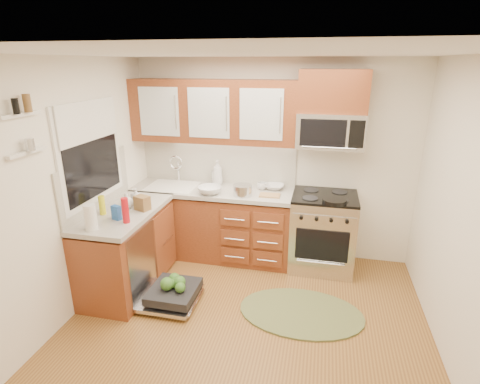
% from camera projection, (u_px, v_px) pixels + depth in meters
% --- Properties ---
extents(floor, '(3.50, 3.50, 0.00)m').
position_uv_depth(floor, '(244.00, 333.00, 3.56)').
color(floor, brown).
rests_on(floor, ground).
extents(ceiling, '(3.50, 3.50, 0.00)m').
position_uv_depth(ceiling, '(245.00, 53.00, 2.74)').
color(ceiling, white).
rests_on(ceiling, ground).
extents(wall_back, '(3.50, 0.04, 2.50)m').
position_uv_depth(wall_back, '(273.00, 161.00, 4.76)').
color(wall_back, white).
rests_on(wall_back, ground).
extents(wall_front, '(3.50, 0.04, 2.50)m').
position_uv_depth(wall_front, '(155.00, 368.00, 1.54)').
color(wall_front, white).
rests_on(wall_front, ground).
extents(wall_left, '(0.04, 3.50, 2.50)m').
position_uv_depth(wall_left, '(62.00, 196.00, 3.51)').
color(wall_left, white).
rests_on(wall_left, ground).
extents(wall_right, '(0.04, 3.50, 2.50)m').
position_uv_depth(wall_right, '(473.00, 231.00, 2.79)').
color(wall_right, white).
rests_on(wall_right, ground).
extents(base_cabinet_back, '(2.05, 0.60, 0.85)m').
position_uv_depth(base_cabinet_back, '(213.00, 225.00, 4.91)').
color(base_cabinet_back, '#612C15').
rests_on(base_cabinet_back, ground).
extents(base_cabinet_left, '(0.60, 1.25, 0.85)m').
position_uv_depth(base_cabinet_left, '(128.00, 252.00, 4.20)').
color(base_cabinet_left, '#612C15').
rests_on(base_cabinet_left, ground).
extents(countertop_back, '(2.07, 0.64, 0.05)m').
position_uv_depth(countertop_back, '(212.00, 191.00, 4.74)').
color(countertop_back, '#B5B1A6').
rests_on(countertop_back, base_cabinet_back).
extents(countertop_left, '(0.64, 1.27, 0.05)m').
position_uv_depth(countertop_left, '(124.00, 213.00, 4.05)').
color(countertop_left, '#B5B1A6').
rests_on(countertop_left, base_cabinet_left).
extents(backsplash_back, '(2.05, 0.02, 0.57)m').
position_uv_depth(backsplash_back, '(218.00, 161.00, 4.91)').
color(backsplash_back, beige).
rests_on(backsplash_back, ground).
extents(backsplash_left, '(0.02, 1.25, 0.57)m').
position_uv_depth(backsplash_left, '(96.00, 184.00, 4.01)').
color(backsplash_left, beige).
rests_on(backsplash_left, ground).
extents(upper_cabinets, '(2.05, 0.35, 0.75)m').
position_uv_depth(upper_cabinets, '(213.00, 111.00, 4.55)').
color(upper_cabinets, '#612C15').
rests_on(upper_cabinets, ground).
extents(cabinet_over_mw, '(0.76, 0.35, 0.47)m').
position_uv_depth(cabinet_over_mw, '(333.00, 91.00, 4.17)').
color(cabinet_over_mw, '#612C15').
rests_on(cabinet_over_mw, ground).
extents(range, '(0.76, 0.64, 0.95)m').
position_uv_depth(range, '(322.00, 232.00, 4.58)').
color(range, silver).
rests_on(range, ground).
extents(microwave, '(0.76, 0.38, 0.40)m').
position_uv_depth(microwave, '(330.00, 130.00, 4.29)').
color(microwave, silver).
rests_on(microwave, ground).
extents(sink, '(0.62, 0.50, 0.26)m').
position_uv_depth(sink, '(173.00, 195.00, 4.87)').
color(sink, white).
rests_on(sink, ground).
extents(dishwasher, '(0.70, 0.60, 0.20)m').
position_uv_depth(dishwasher, '(171.00, 294.00, 3.98)').
color(dishwasher, silver).
rests_on(dishwasher, ground).
extents(window, '(0.03, 1.05, 1.05)m').
position_uv_depth(window, '(91.00, 153.00, 3.87)').
color(window, white).
rests_on(window, ground).
extents(window_blind, '(0.02, 0.96, 0.40)m').
position_uv_depth(window_blind, '(89.00, 121.00, 3.76)').
color(window_blind, white).
rests_on(window_blind, ground).
extents(shelf_upper, '(0.04, 0.40, 0.03)m').
position_uv_depth(shelf_upper, '(20.00, 115.00, 2.92)').
color(shelf_upper, white).
rests_on(shelf_upper, ground).
extents(shelf_lower, '(0.04, 0.40, 0.03)m').
position_uv_depth(shelf_lower, '(27.00, 152.00, 3.02)').
color(shelf_lower, white).
rests_on(shelf_lower, ground).
extents(rug, '(1.49, 1.27, 0.02)m').
position_uv_depth(rug, '(301.00, 312.00, 3.84)').
color(rug, olive).
rests_on(rug, ground).
extents(skillet, '(0.29, 0.29, 0.05)m').
position_uv_depth(skillet, '(334.00, 201.00, 4.17)').
color(skillet, black).
rests_on(skillet, range).
extents(stock_pot, '(0.30, 0.30, 0.13)m').
position_uv_depth(stock_pot, '(243.00, 190.00, 4.47)').
color(stock_pot, silver).
rests_on(stock_pot, countertop_back).
extents(cutting_board, '(0.25, 0.17, 0.02)m').
position_uv_depth(cutting_board, '(270.00, 195.00, 4.47)').
color(cutting_board, '#A4814B').
rests_on(cutting_board, countertop_back).
extents(canister, '(0.11, 0.11, 0.18)m').
position_uv_depth(canister, '(216.00, 177.00, 4.90)').
color(canister, silver).
rests_on(canister, countertop_back).
extents(paper_towel_roll, '(0.12, 0.12, 0.26)m').
position_uv_depth(paper_towel_roll, '(90.00, 217.00, 3.53)').
color(paper_towel_roll, white).
rests_on(paper_towel_roll, countertop_left).
extents(mustard_bottle, '(0.09, 0.09, 0.20)m').
position_uv_depth(mustard_bottle, '(102.00, 205.00, 3.91)').
color(mustard_bottle, yellow).
rests_on(mustard_bottle, countertop_left).
extents(red_bottle, '(0.09, 0.09, 0.26)m').
position_uv_depth(red_bottle, '(125.00, 210.00, 3.69)').
color(red_bottle, red).
rests_on(red_bottle, countertop_left).
extents(wooden_box, '(0.18, 0.16, 0.16)m').
position_uv_depth(wooden_box, '(142.00, 203.00, 4.03)').
color(wooden_box, brown).
rests_on(wooden_box, countertop_left).
extents(blue_carton, '(0.11, 0.08, 0.15)m').
position_uv_depth(blue_carton, '(116.00, 213.00, 3.78)').
color(blue_carton, '#2458AA').
rests_on(blue_carton, countertop_left).
extents(bowl_a, '(0.25, 0.25, 0.06)m').
position_uv_depth(bowl_a, '(274.00, 187.00, 4.71)').
color(bowl_a, '#999999').
rests_on(bowl_a, countertop_back).
extents(bowl_b, '(0.34, 0.34, 0.09)m').
position_uv_depth(bowl_b, '(210.00, 190.00, 4.54)').
color(bowl_b, '#999999').
rests_on(bowl_b, countertop_back).
extents(cup, '(0.12, 0.12, 0.09)m').
position_uv_depth(cup, '(262.00, 186.00, 4.69)').
color(cup, '#999999').
rests_on(cup, countertop_back).
extents(soap_bottle_a, '(0.13, 0.13, 0.33)m').
position_uv_depth(soap_bottle_a, '(218.00, 172.00, 4.85)').
color(soap_bottle_a, '#999999').
rests_on(soap_bottle_a, countertop_back).
extents(soap_bottle_b, '(0.11, 0.12, 0.19)m').
position_uv_depth(soap_bottle_b, '(136.00, 196.00, 4.18)').
color(soap_bottle_b, '#999999').
rests_on(soap_bottle_b, countertop_left).
extents(soap_bottle_c, '(0.16, 0.16, 0.18)m').
position_uv_depth(soap_bottle_c, '(127.00, 200.00, 4.08)').
color(soap_bottle_c, '#999999').
rests_on(soap_bottle_c, countertop_left).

